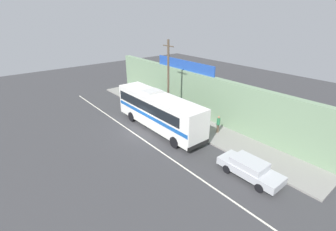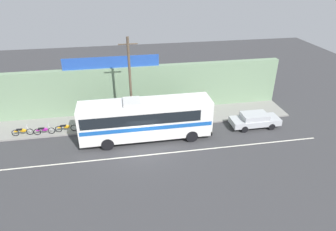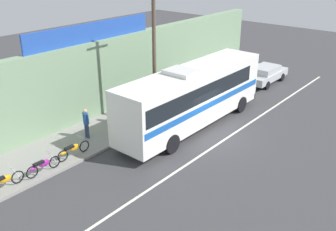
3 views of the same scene
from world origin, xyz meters
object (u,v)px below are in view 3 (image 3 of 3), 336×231
Objects in this scene: intercity_bus at (192,94)px; pedestrian_by_curb at (122,108)px; parked_car at (266,74)px; pedestrian_far_right at (187,78)px; motorcycle_black at (73,149)px; pedestrian_near_shop at (86,121)px; utility_pole at (154,52)px; motorcycle_green at (4,181)px; motorcycle_orange at (43,165)px.

intercity_bus reaches higher than pedestrian_by_curb.
parked_car is 2.65× the size of pedestrian_far_right.
motorcycle_black is 2.22m from pedestrian_near_shop.
utility_pole reaches higher than motorcycle_black.
motorcycle_green is 3.72m from motorcycle_black.
intercity_bus is at bearing -11.72° from motorcycle_green.
intercity_bus reaches higher than pedestrian_far_right.
utility_pole reaches higher than pedestrian_by_curb.
utility_pole is at bearing -162.82° from pedestrian_far_right.
pedestrian_by_curb is (6.29, 1.23, 0.54)m from motorcycle_orange.
motorcycle_black is 1.18× the size of pedestrian_by_curb.
pedestrian_far_right reaches higher than pedestrian_by_curb.
pedestrian_far_right is at bearing 39.71° from intercity_bus.
motorcycle_black is 11.65m from pedestrian_far_right.
utility_pole is at bearing 171.23° from parked_car.
motorcycle_black is at bearing 173.67° from parked_car.
motorcycle_green is 1.06× the size of pedestrian_near_shop.
utility_pole is at bearing -0.92° from motorcycle_green.
motorcycle_green is (-10.72, 2.22, -1.50)m from intercity_bus.
pedestrian_by_curb is 0.97× the size of pedestrian_far_right.
parked_car is (10.30, 0.33, -1.33)m from intercity_bus.
utility_pole is 10.50m from motorcycle_green.
motorcycle_orange is (1.86, -0.14, 0.00)m from motorcycle_green.
parked_car is 11.99m from utility_pole.
pedestrian_by_curb is at bearing -176.29° from pedestrian_far_right.
pedestrian_far_right is (4.54, 3.77, -0.92)m from intercity_bus.
motorcycle_black is (-17.30, 1.92, -0.17)m from parked_car.
pedestrian_by_curb is at bearing -1.88° from pedestrian_near_shop.
pedestrian_far_right is (15.25, 1.54, 0.58)m from motorcycle_green.
pedestrian_near_shop is at bearing 32.30° from motorcycle_black.
pedestrian_near_shop is at bearing 19.68° from motorcycle_orange.
pedestrian_far_right is at bearing 2.21° from pedestrian_near_shop.
motorcycle_green and motorcycle_orange have the same top height.
utility_pole is 8.80m from motorcycle_orange.
motorcycle_orange is 13.51m from pedestrian_far_right.
utility_pole is 3.91m from pedestrian_by_curb.
pedestrian_by_curb reaches higher than motorcycle_green.
pedestrian_by_curb reaches higher than motorcycle_orange.
pedestrian_by_curb is (-2.57, 3.31, -0.96)m from intercity_bus.
pedestrian_by_curb is at bearing 13.44° from motorcycle_black.
parked_car is at bearing -5.22° from motorcycle_orange.
motorcycle_green is at bearing -174.22° from pedestrian_far_right.
parked_car is at bearing -8.77° from utility_pole.
intercity_bus is 6.05× the size of motorcycle_green.
intercity_bus reaches higher than motorcycle_green.
utility_pole is 7.18m from motorcycle_black.
motorcycle_orange is 1.10× the size of pedestrian_by_curb.
intercity_bus is 5.97m from pedestrian_far_right.
motorcycle_orange is (-19.16, 1.75, -0.17)m from parked_car.
pedestrian_far_right reaches higher than motorcycle_black.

